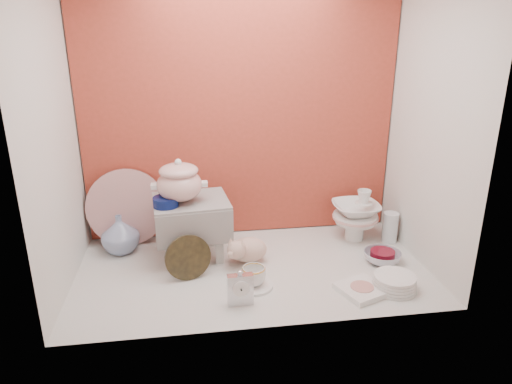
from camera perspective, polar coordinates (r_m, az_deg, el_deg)
ground at (r=2.47m, az=-0.40°, el=-9.41°), size 1.80×1.80×0.00m
niche_shell at (r=2.35m, az=-1.08°, el=13.11°), size 1.86×1.03×1.53m
step_stool at (r=2.55m, az=-7.82°, el=-4.42°), size 0.42×0.37×0.33m
soup_tureen at (r=2.42m, az=-9.36°, el=1.39°), size 0.32×0.32×0.23m
cobalt_bowl at (r=2.41m, az=-10.96°, el=-1.17°), size 0.14×0.14×0.05m
floral_platter at (r=2.75m, az=-15.52°, el=-1.85°), size 0.45×0.11×0.45m
blue_white_vase at (r=2.70m, az=-16.26°, el=-4.94°), size 0.25×0.25×0.22m
lacquer_tray at (r=2.35m, az=-8.29°, el=-7.94°), size 0.24×0.10×0.23m
mantel_clock at (r=2.15m, az=-1.94°, el=-11.60°), size 0.12×0.05×0.17m
plush_pig at (r=2.50m, az=-0.94°, el=-7.00°), size 0.29×0.25×0.15m
teacup_saucer at (r=2.31m, az=-0.29°, el=-11.33°), size 0.21×0.21×0.01m
gold_rim_teacup at (r=2.29m, az=-0.29°, el=-10.18°), size 0.12×0.12×0.09m
lattice_dish at (r=2.32m, az=12.80°, el=-11.53°), size 0.26×0.26×0.03m
dinner_plate_stack at (r=2.37m, az=16.53°, el=-10.52°), size 0.28×0.28×0.07m
crystal_bowl at (r=2.61m, az=15.16°, el=-7.68°), size 0.25×0.25×0.06m
clear_glass_vase at (r=2.84m, az=16.05°, el=-4.16°), size 0.11×0.11×0.18m
porcelain_tower at (r=2.79m, az=12.05°, el=-2.75°), size 0.35×0.35×0.31m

